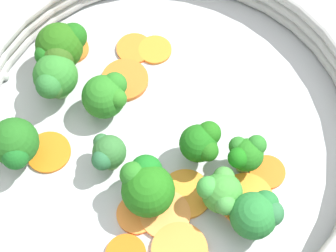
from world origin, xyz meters
name	(u,v)px	position (x,y,z in m)	size (l,w,h in m)	color
ground_plane	(168,139)	(0.00, 0.00, 0.00)	(4.00, 4.00, 0.00)	white
skillet	(168,136)	(0.00, 0.00, 0.01)	(0.35, 0.35, 0.01)	#B2B5B7
skillet_rim_wall	(168,123)	(0.00, 0.00, 0.03)	(0.36, 0.36, 0.04)	#B5B4B2
skillet_rivet_left	(5,76)	(0.13, -0.11, 0.02)	(0.01, 0.01, 0.01)	#B1B9B2
carrot_slice_0	(267,172)	(-0.07, 0.07, 0.02)	(0.03, 0.03, 0.00)	#DC5C12
carrot_slice_1	(180,250)	(0.03, 0.11, 0.02)	(0.05, 0.05, 0.00)	orange
carrot_slice_2	(155,50)	(-0.02, -0.09, 0.01)	(0.03, 0.03, 0.00)	orange
carrot_slice_3	(165,215)	(0.03, 0.07, 0.02)	(0.04, 0.04, 0.00)	#F98D40
carrot_slice_5	(186,194)	(0.01, 0.06, 0.02)	(0.05, 0.05, 0.00)	orange
carrot_slice_6	(72,49)	(0.06, -0.12, 0.02)	(0.03, 0.03, 0.00)	orange
carrot_slice_7	(136,48)	(0.00, -0.10, 0.01)	(0.04, 0.04, 0.00)	orange
carrot_slice_8	(137,214)	(0.05, 0.06, 0.02)	(0.04, 0.04, 0.00)	orange
carrot_slice_9	(49,152)	(0.11, -0.02, 0.01)	(0.04, 0.04, 0.00)	orange
carrot_slice_10	(125,80)	(0.02, -0.07, 0.02)	(0.05, 0.05, 0.01)	orange
carrot_slice_11	(246,199)	(-0.04, 0.08, 0.02)	(0.05, 0.05, 0.00)	orange
broccoli_floret_0	(201,143)	(-0.02, 0.03, 0.04)	(0.04, 0.04, 0.05)	#68874E
broccoli_floret_1	(146,186)	(0.04, 0.05, 0.04)	(0.05, 0.05, 0.05)	#83AD6A
broccoli_floret_2	(108,153)	(0.06, 0.01, 0.04)	(0.03, 0.03, 0.04)	#60934A
broccoli_floret_3	(13,143)	(0.13, -0.02, 0.04)	(0.04, 0.05, 0.05)	#72A056
broccoli_floret_4	(106,96)	(0.04, -0.04, 0.04)	(0.04, 0.04, 0.05)	#719D5F
broccoli_floret_5	(246,154)	(-0.05, 0.05, 0.04)	(0.04, 0.03, 0.04)	#8DAC65
broccoli_floret_6	(257,214)	(-0.04, 0.11, 0.04)	(0.04, 0.04, 0.05)	#8AA560
broccoli_floret_7	(60,48)	(0.07, -0.10, 0.05)	(0.05, 0.05, 0.05)	#7E9F58
broccoli_floret_8	(55,79)	(0.08, -0.07, 0.04)	(0.04, 0.04, 0.05)	#6EA35E
broccoli_floret_9	(221,192)	(-0.02, 0.08, 0.04)	(0.04, 0.04, 0.04)	#5D9642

